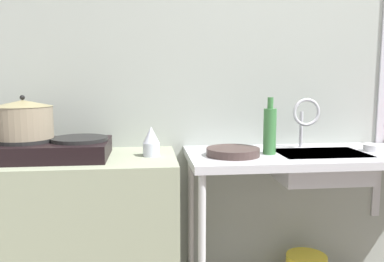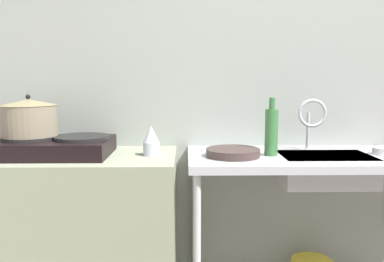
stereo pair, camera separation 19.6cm
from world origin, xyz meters
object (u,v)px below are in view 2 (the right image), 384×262
faucet (312,116)px  pot_on_left_burner (29,117)px  frying_pan (233,153)px  small_bowl_on_drainboard (384,151)px  bottle_by_sink (271,131)px  percolator (151,141)px  stove (56,146)px  sink_basin (325,169)px

faucet → pot_on_left_burner: bearing=-175.6°
frying_pan → small_bowl_on_drainboard: 0.79m
pot_on_left_burner → small_bowl_on_drainboard: bearing=0.0°
pot_on_left_burner → bottle_by_sink: bearing=-0.8°
frying_pan → percolator: bearing=175.1°
stove → small_bowl_on_drainboard: bearing=0.0°
pot_on_left_burner → small_bowl_on_drainboard: size_ratio=2.50×
frying_pan → stove: bearing=177.4°
sink_basin → pot_on_left_burner: bearing=179.5°
stove → bottle_by_sink: 1.10m
faucet → bottle_by_sink: (-0.25, -0.13, -0.06)m
frying_pan → bottle_by_sink: bottle_by_sink is taller
percolator → sink_basin: size_ratio=0.33×
stove → bottle_by_sink: bottle_by_sink is taller
frying_pan → bottle_by_sink: bearing=6.6°
pot_on_left_burner → faucet: bearing=4.4°
faucet → frying_pan: faucet is taller
stove → percolator: 0.49m
stove → percolator: (0.49, -0.01, 0.03)m
small_bowl_on_drainboard → sink_basin: bearing=-177.4°
percolator → bottle_by_sink: bearing=-1.2°
percolator → faucet: (0.86, 0.12, 0.12)m
small_bowl_on_drainboard → frying_pan: bearing=-177.0°
pot_on_left_burner → faucet: (1.48, 0.11, -0.01)m
percolator → faucet: size_ratio=0.53×
stove → bottle_by_sink: bearing=-0.9°
stove → small_bowl_on_drainboard: (1.69, 0.00, -0.03)m
sink_basin → frying_pan: size_ratio=1.70×
faucet → small_bowl_on_drainboard: (0.35, -0.11, -0.17)m
pot_on_left_burner → bottle_by_sink: pot_on_left_burner is taller
stove → small_bowl_on_drainboard: stove is taller
percolator → faucet: faucet is taller
sink_basin → faucet: faucet is taller
stove → sink_basin: (1.39, -0.01, -0.12)m
pot_on_left_burner → small_bowl_on_drainboard: pot_on_left_burner is taller
pot_on_left_burner → frying_pan: (1.03, -0.04, -0.18)m
stove → sink_basin: bearing=-0.6°
stove → frying_pan: stove is taller
faucet → frying_pan: size_ratio=1.04×
percolator → small_bowl_on_drainboard: percolator is taller
stove → pot_on_left_burner: bearing=-180.0°
bottle_by_sink → small_bowl_on_drainboard: bearing=1.8°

